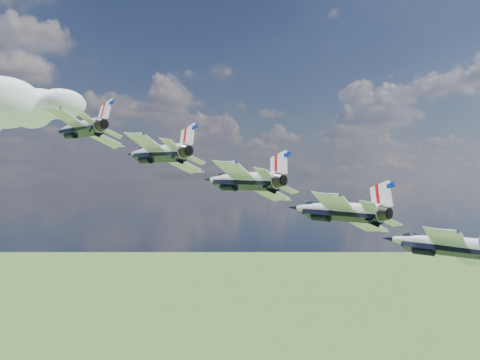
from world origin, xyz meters
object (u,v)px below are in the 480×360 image
jet_0 (79,128)px  jet_2 (240,180)px  jet_3 (334,210)px  jet_4 (439,244)px  jet_1 (155,153)px

jet_0 → jet_2: 23.58m
jet_3 → jet_4: 11.79m
jet_0 → jet_1: size_ratio=1.00×
jet_3 → jet_4: jet_3 is taller
jet_3 → jet_4: bearing=-58.3°
jet_0 → jet_1: jet_0 is taller
jet_0 → jet_3: (21.62, -26.02, -10.29)m
jet_2 → jet_4: 23.58m
jet_3 → jet_0: bearing=121.7°
jet_1 → jet_3: (14.42, -17.35, -6.86)m
jet_0 → jet_2: (14.42, -17.35, -6.86)m
jet_1 → jet_3: 23.58m
jet_1 → jet_0: bearing=121.7°
jet_2 → jet_3: bearing=-58.3°
jet_1 → jet_4: 35.37m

